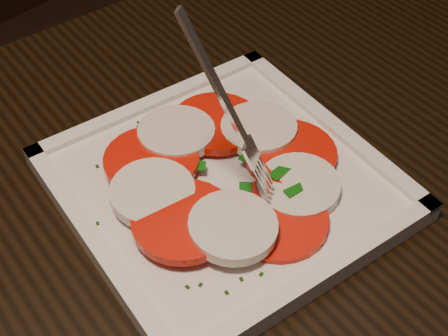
% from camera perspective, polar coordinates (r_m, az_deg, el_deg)
% --- Properties ---
extents(table, '(1.27, 0.90, 0.75)m').
position_cam_1_polar(table, '(0.60, 1.58, -13.91)').
color(table, black).
rests_on(table, ground).
extents(plate, '(0.28, 0.28, 0.01)m').
position_cam_1_polar(plate, '(0.55, 0.00, -1.61)').
color(plate, silver).
rests_on(plate, table).
extents(caprese_salad, '(0.22, 0.22, 0.03)m').
position_cam_1_polar(caprese_salad, '(0.54, -0.00, -0.39)').
color(caprese_salad, red).
rests_on(caprese_salad, plate).
extents(fork, '(0.07, 0.07, 0.16)m').
position_cam_1_polar(fork, '(0.46, -0.70, 5.61)').
color(fork, white).
rests_on(fork, caprese_salad).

